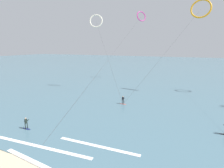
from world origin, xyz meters
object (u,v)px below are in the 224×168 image
surfer_coral (123,101)px  kite_amber (201,9)px  surfer_navy (26,124)px  kite_magenta (141,16)px  kite_ivory (96,21)px

surfer_coral → kite_amber: kite_amber is taller
surfer_coral → kite_amber: bearing=18.0°
surfer_navy → kite_magenta: 49.14m
kite_magenta → kite_amber: (17.64, -14.08, -1.42)m
kite_magenta → kite_ivory: kite_magenta is taller
surfer_navy → kite_ivory: size_ratio=0.09×
kite_amber → kite_magenta: bearing=146.2°
surfer_coral → kite_magenta: 35.19m
surfer_navy → kite_ivory: 31.09m
kite_magenta → kite_amber: kite_magenta is taller
surfer_navy → kite_magenta: (3.61, 44.55, 20.43)m
surfer_coral → kite_amber: (12.85, 14.17, 19.01)m
surfer_navy → kite_amber: kite_amber is taller
surfer_navy → kite_ivory: bearing=20.2°
kite_amber → kite_ivory: bearing=-164.2°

